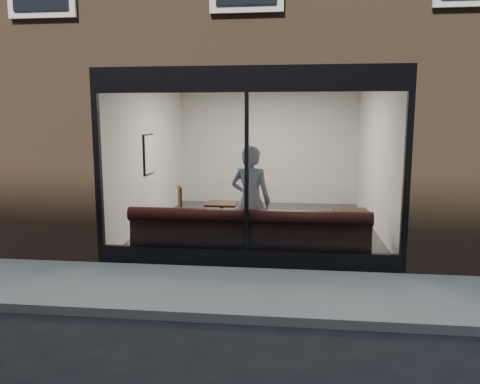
# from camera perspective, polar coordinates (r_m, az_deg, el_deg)

# --- Properties ---
(ground) EXTENTS (120.00, 120.00, 0.00)m
(ground) POSITION_cam_1_polar(r_m,az_deg,el_deg) (5.82, -1.36, -15.39)
(ground) COLOR black
(ground) RESTS_ON ground
(sidewalk_near) EXTENTS (40.00, 2.00, 0.01)m
(sidewalk_near) POSITION_cam_1_polar(r_m,az_deg,el_deg) (6.73, -0.14, -11.87)
(sidewalk_near) COLOR gray
(sidewalk_near) RESTS_ON ground
(kerb_near) EXTENTS (40.00, 0.10, 0.12)m
(kerb_near) POSITION_cam_1_polar(r_m,az_deg,el_deg) (5.75, -1.44, -15.05)
(kerb_near) COLOR gray
(kerb_near) RESTS_ON ground
(host_building_pier_left) EXTENTS (2.50, 12.00, 3.20)m
(host_building_pier_left) POSITION_cam_1_polar(r_m,az_deg,el_deg) (14.02, -12.10, 5.45)
(host_building_pier_left) COLOR brown
(host_building_pier_left) RESTS_ON ground
(host_building_pier_right) EXTENTS (2.50, 12.00, 3.20)m
(host_building_pier_right) POSITION_cam_1_polar(r_m,az_deg,el_deg) (13.61, 19.49, 5.04)
(host_building_pier_right) COLOR brown
(host_building_pier_right) RESTS_ON ground
(host_building_backfill) EXTENTS (5.00, 6.00, 3.20)m
(host_building_backfill) POSITION_cam_1_polar(r_m,az_deg,el_deg) (16.29, 4.07, 6.07)
(host_building_backfill) COLOR brown
(host_building_backfill) RESTS_ON ground
(cafe_floor) EXTENTS (6.00, 6.00, 0.00)m
(cafe_floor) POSITION_cam_1_polar(r_m,az_deg,el_deg) (10.55, 2.45, -4.12)
(cafe_floor) COLOR #2D2D30
(cafe_floor) RESTS_ON ground
(cafe_ceiling) EXTENTS (6.00, 6.00, 0.00)m
(cafe_ceiling) POSITION_cam_1_polar(r_m,az_deg,el_deg) (10.31, 2.57, 13.32)
(cafe_ceiling) COLOR white
(cafe_ceiling) RESTS_ON host_building_upper
(cafe_wall_back) EXTENTS (5.00, 0.00, 5.00)m
(cafe_wall_back) POSITION_cam_1_polar(r_m,az_deg,el_deg) (13.29, 3.46, 5.45)
(cafe_wall_back) COLOR silver
(cafe_wall_back) RESTS_ON ground
(cafe_wall_left) EXTENTS (0.00, 6.00, 6.00)m
(cafe_wall_left) POSITION_cam_1_polar(r_m,az_deg,el_deg) (10.78, -10.85, 4.51)
(cafe_wall_left) COLOR silver
(cafe_wall_left) RESTS_ON ground
(cafe_wall_right) EXTENTS (0.00, 6.00, 6.00)m
(cafe_wall_right) POSITION_cam_1_polar(r_m,az_deg,el_deg) (10.43, 16.32, 4.17)
(cafe_wall_right) COLOR silver
(cafe_wall_right) RESTS_ON ground
(storefront_kick) EXTENTS (5.00, 0.10, 0.30)m
(storefront_kick) POSITION_cam_1_polar(r_m,az_deg,el_deg) (7.67, 0.80, -8.10)
(storefront_kick) COLOR black
(storefront_kick) RESTS_ON ground
(storefront_header) EXTENTS (5.00, 0.10, 0.40)m
(storefront_header) POSITION_cam_1_polar(r_m,az_deg,el_deg) (7.36, 0.85, 13.62)
(storefront_header) COLOR black
(storefront_header) RESTS_ON host_building_upper
(storefront_mullion) EXTENTS (0.06, 0.10, 2.50)m
(storefront_mullion) POSITION_cam_1_polar(r_m,az_deg,el_deg) (7.39, 0.82, 2.34)
(storefront_mullion) COLOR black
(storefront_mullion) RESTS_ON storefront_kick
(storefront_glass) EXTENTS (4.80, 0.00, 4.80)m
(storefront_glass) POSITION_cam_1_polar(r_m,az_deg,el_deg) (7.36, 0.80, 2.31)
(storefront_glass) COLOR white
(storefront_glass) RESTS_ON storefront_kick
(banquette) EXTENTS (4.00, 0.55, 0.45)m
(banquette) POSITION_cam_1_polar(r_m,az_deg,el_deg) (8.03, 1.09, -6.76)
(banquette) COLOR #341413
(banquette) RESTS_ON cafe_floor
(person) EXTENTS (0.80, 0.62, 1.96)m
(person) POSITION_cam_1_polar(r_m,az_deg,el_deg) (8.11, 1.30, -1.16)
(person) COLOR #A2BADC
(person) RESTS_ON cafe_floor
(cafe_table_left) EXTENTS (0.60, 0.60, 0.04)m
(cafe_table_left) POSITION_cam_1_polar(r_m,az_deg,el_deg) (9.23, -2.24, -1.43)
(cafe_table_left) COLOR black
(cafe_table_left) RESTS_ON cafe_floor
(cafe_table_right) EXTENTS (0.63, 0.63, 0.04)m
(cafe_table_right) POSITION_cam_1_polar(r_m,az_deg,el_deg) (8.68, 13.48, -2.33)
(cafe_table_right) COLOR black
(cafe_table_right) RESTS_ON cafe_floor
(cafe_chair_left) EXTENTS (0.55, 0.55, 0.04)m
(cafe_chair_left) POSITION_cam_1_polar(r_m,az_deg,el_deg) (10.27, -8.34, -3.30)
(cafe_chair_left) COLOR black
(cafe_chair_left) RESTS_ON cafe_floor
(wall_poster) EXTENTS (0.02, 0.62, 0.83)m
(wall_poster) POSITION_cam_1_polar(r_m,az_deg,el_deg) (10.57, -10.98, 4.53)
(wall_poster) COLOR white
(wall_poster) RESTS_ON cafe_wall_left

